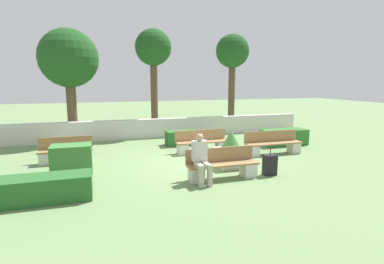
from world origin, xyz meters
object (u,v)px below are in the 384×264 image
(planter_corner_left, at_px, (231,151))
(tree_leftmost, at_px, (69,60))
(suitcase, at_px, (270,165))
(bench_front, at_px, (222,167))
(person_seated_man, at_px, (201,157))
(tree_center_left, at_px, (153,51))
(bench_left_side, at_px, (202,144))
(bench_right_side, at_px, (273,145))
(bench_back, at_px, (66,153))
(tree_center_right, at_px, (232,55))

(planter_corner_left, bearing_deg, tree_leftmost, 129.00)
(suitcase, bearing_deg, bench_front, 174.97)
(bench_front, relative_size, person_seated_man, 1.55)
(tree_leftmost, bearing_deg, tree_center_left, 7.43)
(person_seated_man, height_order, suitcase, person_seated_man)
(bench_front, height_order, planter_corner_left, planter_corner_left)
(planter_corner_left, height_order, suitcase, planter_corner_left)
(bench_left_side, relative_size, planter_corner_left, 1.72)
(bench_front, xyz_separation_m, bench_right_side, (2.88, 2.02, 0.01))
(bench_left_side, height_order, bench_right_side, same)
(suitcase, distance_m, tree_leftmost, 9.86)
(tree_center_left, bearing_deg, bench_back, -129.20)
(planter_corner_left, bearing_deg, bench_right_side, 25.13)
(tree_center_left, height_order, tree_center_right, tree_center_left)
(suitcase, bearing_deg, tree_center_right, 72.97)
(bench_front, xyz_separation_m, bench_left_side, (0.47, 3.03, -0.00))
(bench_right_side, bearing_deg, suitcase, -126.95)
(bench_left_side, bearing_deg, bench_front, -106.14)
(bench_back, relative_size, tree_leftmost, 0.34)
(bench_left_side, bearing_deg, bench_back, 172.64)
(bench_back, height_order, tree_center_left, tree_center_left)
(bench_left_side, height_order, tree_center_right, tree_center_right)
(bench_left_side, distance_m, tree_center_left, 6.08)
(planter_corner_left, bearing_deg, bench_left_side, 96.67)
(bench_right_side, distance_m, suitcase, 2.60)
(tree_center_right, bearing_deg, bench_right_side, -99.33)
(bench_back, distance_m, tree_leftmost, 5.30)
(bench_front, height_order, suitcase, bench_front)
(bench_front, relative_size, planter_corner_left, 1.74)
(bench_left_side, distance_m, bench_right_side, 2.62)
(bench_back, xyz_separation_m, tree_leftmost, (-0.05, 4.17, 3.26))
(bench_right_side, bearing_deg, tree_center_right, 78.17)
(suitcase, height_order, tree_leftmost, tree_leftmost)
(bench_back, xyz_separation_m, planter_corner_left, (4.97, -2.03, 0.20))
(bench_left_side, xyz_separation_m, bench_right_side, (2.41, -1.01, 0.01))
(bench_front, relative_size, tree_center_right, 0.39)
(bench_front, distance_m, tree_center_right, 9.41)
(bench_front, bearing_deg, tree_center_right, 63.76)
(bench_front, distance_m, tree_leftmost, 9.01)
(bench_left_side, relative_size, suitcase, 2.52)
(suitcase, bearing_deg, person_seated_man, -179.46)
(bench_right_side, bearing_deg, bench_back, 169.43)
(bench_right_side, bearing_deg, person_seated_man, -151.15)
(bench_front, distance_m, bench_back, 5.24)
(person_seated_man, distance_m, suitcase, 2.12)
(bench_front, xyz_separation_m, tree_center_left, (-0.45, 7.71, 3.78))
(suitcase, xyz_separation_m, tree_center_right, (2.41, 7.88, 3.75))
(bench_left_side, relative_size, bench_back, 1.18)
(planter_corner_left, bearing_deg, tree_center_right, 65.23)
(bench_front, bearing_deg, bench_right_side, 35.06)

